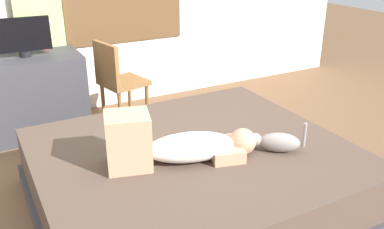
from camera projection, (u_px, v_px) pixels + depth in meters
ground_plane at (200, 209)px, 2.88m from camera, size 16.00×16.00×0.00m
bed at (193, 178)px, 2.84m from camera, size 2.04×1.81×0.44m
person_lying at (175, 144)px, 2.56m from camera, size 0.94×0.47×0.34m
cat at (277, 142)px, 2.69m from camera, size 0.30×0.26×0.21m
desk at (34, 95)px, 3.89m from camera, size 0.90×0.56×0.74m
tv_monitor at (22, 36)px, 3.66m from camera, size 0.48×0.10×0.35m
cup at (45, 44)px, 3.95m from camera, size 0.06×0.06×0.10m
chair_by_desk at (117, 79)px, 3.89m from camera, size 0.46×0.46×0.86m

